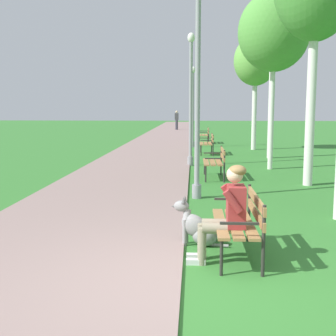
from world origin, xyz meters
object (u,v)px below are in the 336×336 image
(birch_tree_fifth, at_px, (274,26))
(pedestrian_distant, at_px, (177,120))
(park_bench_near, at_px, (241,219))
(birch_tree_sixth, at_px, (256,61))
(park_bench_furthest, at_px, (205,134))
(lamp_post_far, at_px, (193,106))
(park_bench_mid, at_px, (216,160))
(park_bench_far, at_px, (208,142))
(lamp_post_mid, at_px, (191,98))
(person_seated_on_near_bench, at_px, (227,210))
(dog_grey, at_px, (198,228))
(birch_tree_fourth, at_px, (274,32))
(lamp_post_near, at_px, (198,87))

(birch_tree_fifth, bearing_deg, pedestrian_distant, 101.85)
(park_bench_near, relative_size, birch_tree_sixth, 0.29)
(park_bench_furthest, bearing_deg, lamp_post_far, -105.30)
(park_bench_near, distance_m, park_bench_mid, 6.57)
(park_bench_far, height_order, lamp_post_mid, lamp_post_mid)
(park_bench_mid, xyz_separation_m, person_seated_on_near_bench, (-0.20, -6.80, 0.17))
(park_bench_near, height_order, birch_tree_sixth, birch_tree_sixth)
(birch_tree_fifth, height_order, pedestrian_distant, birch_tree_fifth)
(park_bench_far, xyz_separation_m, person_seated_on_near_bench, (-0.18, -13.15, 0.17))
(person_seated_on_near_bench, height_order, dog_grey, person_seated_on_near_bench)
(dog_grey, xyz_separation_m, pedestrian_distant, (-1.52, 32.18, 0.58))
(lamp_post_far, distance_m, birch_tree_fourth, 8.37)
(person_seated_on_near_bench, bearing_deg, birch_tree_fourth, 77.10)
(park_bench_furthest, height_order, birch_tree_fourth, birch_tree_fourth)
(lamp_post_near, height_order, birch_tree_fifth, birch_tree_fifth)
(lamp_post_near, bearing_deg, lamp_post_far, 90.59)
(dog_grey, distance_m, birch_tree_sixth, 15.37)
(pedestrian_distant, bearing_deg, birch_tree_fourth, -80.86)
(park_bench_mid, height_order, park_bench_furthest, same)
(park_bench_mid, distance_m, birch_tree_fourth, 4.55)
(park_bench_furthest, bearing_deg, dog_grey, -91.74)
(park_bench_far, xyz_separation_m, park_bench_furthest, (0.02, 5.73, 0.00))
(park_bench_far, distance_m, lamp_post_mid, 4.12)
(lamp_post_near, height_order, birch_tree_sixth, birch_tree_sixth)
(park_bench_furthest, distance_m, lamp_post_far, 2.96)
(park_bench_furthest, xyz_separation_m, lamp_post_near, (-0.54, -14.86, 1.85))
(park_bench_near, bearing_deg, lamp_post_mid, 94.55)
(dog_grey, distance_m, lamp_post_mid, 9.03)
(park_bench_far, xyz_separation_m, lamp_post_far, (-0.66, 3.27, 1.50))
(dog_grey, height_order, pedestrian_distant, pedestrian_distant)
(lamp_post_mid, relative_size, pedestrian_distant, 2.64)
(park_bench_mid, distance_m, park_bench_far, 6.35)
(lamp_post_far, relative_size, birch_tree_sixth, 0.75)
(park_bench_mid, xyz_separation_m, dog_grey, (-0.56, -6.12, -0.25))
(lamp_post_mid, height_order, birch_tree_sixth, birch_tree_sixth)
(park_bench_near, xyz_separation_m, birch_tree_sixth, (2.14, 15.11, 3.49))
(park_bench_furthest, relative_size, pedestrian_distant, 0.91)
(park_bench_mid, bearing_deg, birch_tree_fourth, 47.07)
(person_seated_on_near_bench, xyz_separation_m, birch_tree_fifth, (2.52, 11.88, 4.26))
(park_bench_mid, height_order, birch_tree_sixth, birch_tree_sixth)
(lamp_post_far, bearing_deg, park_bench_furthest, 74.70)
(lamp_post_near, height_order, birch_tree_fourth, birch_tree_fourth)
(person_seated_on_near_bench, distance_m, lamp_post_near, 4.38)
(lamp_post_mid, height_order, birch_tree_fifth, birch_tree_fifth)
(park_bench_furthest, bearing_deg, lamp_post_mid, -94.40)
(park_bench_furthest, relative_size, person_seated_on_near_bench, 1.20)
(park_bench_mid, xyz_separation_m, birch_tree_fourth, (1.80, 1.94, 3.71))
(lamp_post_far, bearing_deg, pedestrian_distant, 94.87)
(person_seated_on_near_bench, bearing_deg, lamp_post_far, 91.67)
(park_bench_near, distance_m, lamp_post_far, 16.27)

